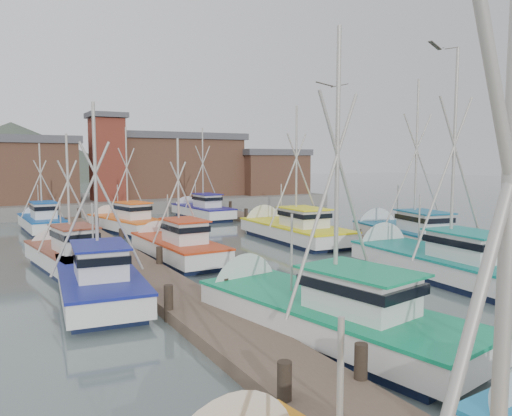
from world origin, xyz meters
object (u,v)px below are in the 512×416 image
lookout_tower (107,156)px  boat_4 (316,312)px  boat_12 (124,223)px  boat_8 (175,247)px

lookout_tower → boat_4: lookout_tower is taller
lookout_tower → boat_12: bearing=-98.5°
boat_8 → boat_12: size_ratio=0.96×
boat_4 → boat_8: boat_4 is taller
lookout_tower → boat_12: (-2.15, -14.29, -4.87)m
boat_8 → boat_4: bearing=-92.7°
boat_12 → boat_8: bearing=-102.8°
boat_8 → lookout_tower: bearing=82.8°
boat_12 → lookout_tower: bearing=69.8°
boat_4 → boat_8: bearing=78.7°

